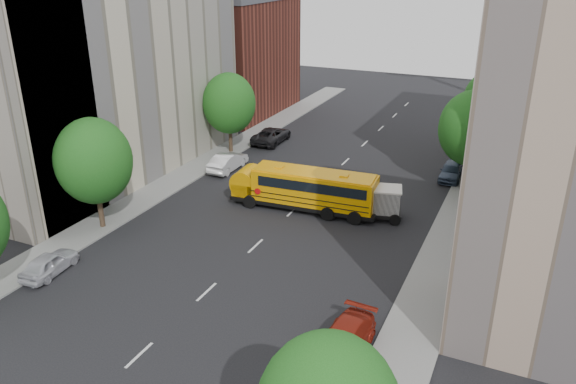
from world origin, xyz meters
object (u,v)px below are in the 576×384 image
Objects in this scene: street_tree_2 at (229,103)px; parked_car_4 at (451,171)px; safari_truck at (363,201)px; parked_car_1 at (228,162)px; parked_car_5 at (470,135)px; school_bus at (303,187)px; parked_car_3 at (343,342)px; street_tree_5 at (489,100)px; street_tree_4 at (472,128)px; street_tree_1 at (94,161)px; parked_car_0 at (49,263)px; parked_car_2 at (271,135)px.

parked_car_4 is (20.60, 1.60, -4.09)m from street_tree_2.
safari_truck is 1.37× the size of parked_car_4.
safari_truck reaches higher than parked_car_1.
school_bus is at bearing -112.95° from parked_car_5.
parked_car_1 is 26.31m from parked_car_3.
street_tree_2 is at bearing -176.77° from parked_car_4.
street_tree_5 is at bearing 28.61° from street_tree_2.
street_tree_1 is at bearing -140.71° from street_tree_4.
parked_car_5 reaches higher than parked_car_0.
street_tree_5 is at bearing 53.75° from street_tree_1.
street_tree_2 is 21.06m from parked_car_4.
safari_truck is 11.37m from parked_car_4.
street_tree_1 is 37.34m from parked_car_5.
parked_car_3 is (19.80, -5.93, -4.23)m from street_tree_1.
street_tree_1 is 37.20m from street_tree_5.
street_tree_4 is 1.78× the size of parked_car_5.
parked_car_3 is (19.80, -23.93, -4.10)m from street_tree_2.
parked_car_4 is (20.60, 19.60, -4.21)m from street_tree_1.
parked_car_5 is (18.40, 8.42, -0.02)m from parked_car_2.
street_tree_5 reaches higher than parked_car_5.
school_bus is 2.04× the size of parked_car_2.
street_tree_1 reaches higher than parked_car_4.
street_tree_4 reaches higher than parked_car_3.
street_tree_4 is 2.05× the size of parked_car_0.
parked_car_1 is at bearing -137.52° from parked_car_5.
safari_truck is 1.30× the size of parked_car_5.
street_tree_4 is 14.38m from school_bus.
parked_car_2 is at bearing -156.06° from parked_car_5.
street_tree_4 is (22.00, 18.00, 0.12)m from street_tree_1.
parked_car_3 is at bearing -95.25° from street_tree_4.
parked_car_0 is 0.71× the size of parked_car_2.
parked_car_5 is (-1.40, 12.86, -4.32)m from street_tree_4.
parked_car_2 is (-13.81, 13.24, -0.50)m from safari_truck.
street_tree_5 is at bearing 90.06° from parked_car_3.
parked_car_1 is at bearing 147.88° from safari_truck.
parked_car_5 is (19.20, 36.98, 0.08)m from parked_car_0.
parked_car_0 is at bearing -119.70° from street_tree_5.
parked_car_2 is 1.11× the size of parked_car_3.
safari_truck is 1.25× the size of parked_car_1.
safari_truck is (-5.99, -20.79, -3.43)m from street_tree_5.
parked_car_1 is at bearing -167.54° from street_tree_4.
street_tree_1 is at bearing -146.65° from school_bus.
parked_car_0 is 0.91× the size of parked_car_4.
school_bus is 2.48× the size of parked_car_5.
street_tree_1 reaches higher than safari_truck.
street_tree_5 reaches higher than parked_car_2.
parked_car_3 is at bearing -16.66° from street_tree_1.
parked_car_2 is at bearing -97.50° from parked_car_0.
school_bus is 14.21m from parked_car_4.
street_tree_2 reaches higher than parked_car_5.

